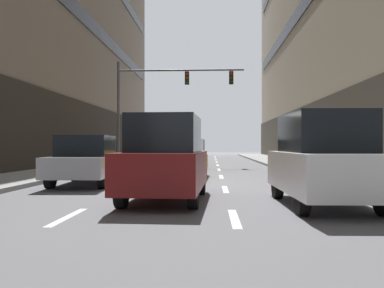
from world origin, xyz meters
name	(u,v)px	position (x,y,z in m)	size (l,w,h in m)	color
ground_plane	(181,181)	(0.00, 0.00, 0.00)	(120.00, 120.00, 0.00)	slate
sidewalk_left	(19,178)	(-6.20, 0.00, 0.07)	(3.16, 80.00, 0.14)	gray
sidewalk_right	(350,179)	(6.20, 0.00, 0.07)	(3.16, 80.00, 0.14)	gray
lane_stripe_l1_s2	(68,217)	(-1.54, -8.00, 0.00)	(0.16, 2.00, 0.01)	silver
lane_stripe_l1_s3	(124,189)	(-1.54, -3.00, 0.00)	(0.16, 2.00, 0.01)	silver
lane_stripe_l1_s4	(148,176)	(-1.54, 2.00, 0.00)	(0.16, 2.00, 0.01)	silver
lane_stripe_l1_s5	(162,169)	(-1.54, 7.00, 0.00)	(0.16, 2.00, 0.01)	silver
lane_stripe_l1_s6	(171,165)	(-1.54, 12.00, 0.00)	(0.16, 2.00, 0.01)	silver
lane_stripe_l1_s7	(177,162)	(-1.54, 17.00, 0.00)	(0.16, 2.00, 0.01)	silver
lane_stripe_l1_s8	(182,160)	(-1.54, 22.00, 0.00)	(0.16, 2.00, 0.01)	silver
lane_stripe_l1_s9	(185,158)	(-1.54, 27.00, 0.00)	(0.16, 2.00, 0.01)	silver
lane_stripe_l1_s10	(188,157)	(-1.54, 32.00, 0.00)	(0.16, 2.00, 0.01)	silver
lane_stripe_l2_s2	(234,218)	(1.54, -8.00, 0.00)	(0.16, 2.00, 0.01)	silver
lane_stripe_l2_s3	(225,189)	(1.54, -3.00, 0.00)	(0.16, 2.00, 0.01)	silver
lane_stripe_l2_s4	(221,177)	(1.54, 2.00, 0.00)	(0.16, 2.00, 0.01)	silver
lane_stripe_l2_s5	(219,170)	(1.54, 7.00, 0.00)	(0.16, 2.00, 0.01)	silver
lane_stripe_l2_s6	(218,165)	(1.54, 12.00, 0.00)	(0.16, 2.00, 0.01)	silver
lane_stripe_l2_s7	(217,162)	(1.54, 17.00, 0.00)	(0.16, 2.00, 0.01)	silver
lane_stripe_l2_s8	(216,160)	(1.54, 22.00, 0.00)	(0.16, 2.00, 0.01)	silver
lane_stripe_l2_s9	(215,158)	(1.54, 27.00, 0.00)	(0.16, 2.00, 0.01)	silver
lane_stripe_l2_s10	(215,157)	(1.54, 32.00, 0.00)	(0.16, 2.00, 0.01)	silver
taxi_driving_0	(192,153)	(-0.11, 11.27, 0.82)	(1.86, 4.43, 1.84)	black
car_driving_1	(87,161)	(-3.04, -1.76, 0.81)	(2.02, 4.47, 1.65)	black
car_driving_2	(166,159)	(0.03, -5.62, 1.01)	(1.92, 4.26, 2.03)	black
taxi_driving_3	(141,155)	(-2.94, 8.32, 0.77)	(1.89, 4.22, 1.73)	black
taxi_driving_4	(183,159)	(0.01, 0.96, 0.78)	(1.92, 4.27, 1.75)	black
car_parked_0	(323,160)	(3.56, -6.35, 1.01)	(1.85, 4.24, 2.04)	black
traffic_signal_0	(161,92)	(-2.20, 11.80, 4.83)	(8.35, 0.35, 6.69)	#4C4C51
pedestrian_0	(295,150)	(5.57, 6.97, 1.08)	(0.43, 0.37, 1.63)	#383D59
pedestrian_1	(293,151)	(5.14, 5.29, 1.02)	(0.35, 0.46, 1.54)	black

